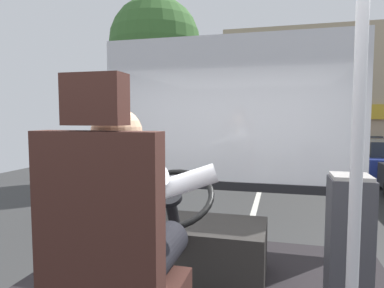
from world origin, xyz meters
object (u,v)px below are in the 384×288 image
object	(u,v)px
driver_seat	(113,272)
bus_driver	(125,222)
handrail_pole	(357,153)
steering_console	(189,246)
parked_car_charcoal	(338,138)
fare_box	(348,254)
parked_car_red	(356,148)

from	to	relation	value
driver_seat	bus_driver	xyz separation A→B (m)	(-0.00, 0.12, 0.16)
driver_seat	handrail_pole	distance (m)	1.03
driver_seat	steering_console	size ratio (longest dim) A/B	1.21
steering_console	driver_seat	bearing A→B (deg)	-90.00
parked_car_charcoal	driver_seat	bearing A→B (deg)	-100.96
parked_car_charcoal	steering_console	bearing A→B (deg)	-101.57
steering_console	fare_box	xyz separation A→B (m)	(1.00, -0.41, 0.21)
steering_console	parked_car_charcoal	size ratio (longest dim) A/B	0.27
handrail_pole	parked_car_red	bearing A→B (deg)	78.58
bus_driver	handrail_pole	distance (m)	0.95
driver_seat	bus_driver	world-z (taller)	driver_seat
handrail_pole	fare_box	world-z (taller)	handrail_pole
steering_console	parked_car_charcoal	xyz separation A→B (m)	(4.20, 20.52, -0.36)
parked_car_red	steering_console	bearing A→B (deg)	-105.69
bus_driver	fare_box	bearing A→B (deg)	33.10
parked_car_red	handrail_pole	bearing A→B (deg)	-101.42
bus_driver	parked_car_charcoal	world-z (taller)	bus_driver
driver_seat	parked_car_charcoal	xyz separation A→B (m)	(4.20, 21.69, -0.70)
fare_box	parked_car_red	xyz separation A→B (m)	(2.93, 14.40, -0.63)
steering_console	fare_box	distance (m)	1.10
bus_driver	fare_box	xyz separation A→B (m)	(1.00, 0.65, -0.30)
handrail_pole	parked_car_charcoal	world-z (taller)	handrail_pole
steering_console	handrail_pole	bearing A→B (deg)	-48.86
fare_box	parked_car_charcoal	distance (m)	21.18
fare_box	parked_car_charcoal	xyz separation A→B (m)	(3.20, 20.92, -0.56)
driver_seat	steering_console	bearing A→B (deg)	90.00
steering_console	parked_car_charcoal	world-z (taller)	steering_console
fare_box	parked_car_charcoal	size ratio (longest dim) A/B	0.21
bus_driver	handrail_pole	world-z (taller)	handrail_pole
parked_car_red	driver_seat	bearing A→B (deg)	-104.53
bus_driver	fare_box	distance (m)	1.23
handrail_pole	bus_driver	bearing A→B (deg)	-178.04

